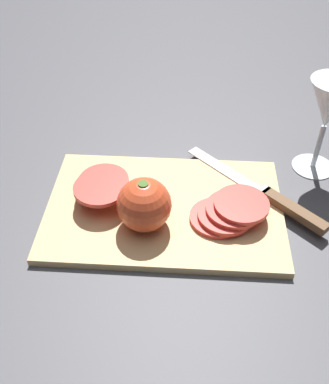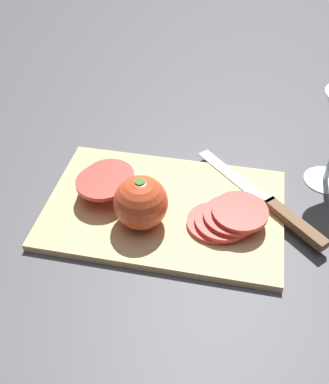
# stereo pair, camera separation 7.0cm
# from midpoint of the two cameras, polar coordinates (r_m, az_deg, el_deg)

# --- Properties ---
(ground_plane) EXTENTS (3.00, 3.00, 0.00)m
(ground_plane) POSITION_cam_midpoint_polar(r_m,az_deg,el_deg) (0.71, 4.42, -4.32)
(ground_plane) COLOR #4C4C51
(cutting_board) EXTENTS (0.38, 0.25, 0.01)m
(cutting_board) POSITION_cam_midpoint_polar(r_m,az_deg,el_deg) (0.72, 2.76, -2.26)
(cutting_board) COLOR tan
(cutting_board) RESTS_ON ground_plane
(whole_tomato) EXTENTS (0.08, 0.08, 0.08)m
(whole_tomato) POSITION_cam_midpoint_polar(r_m,az_deg,el_deg) (0.66, -0.04, -1.49)
(whole_tomato) COLOR #DB4C28
(whole_tomato) RESTS_ON cutting_board
(knife) EXTENTS (0.22, 0.21, 0.01)m
(knife) POSITION_cam_midpoint_polar(r_m,az_deg,el_deg) (0.73, 17.25, -2.61)
(knife) COLOR silver
(knife) RESTS_ON cutting_board
(tomato_slice_stack_near) EXTENTS (0.12, 0.10, 0.03)m
(tomato_slice_stack_near) POSITION_cam_midpoint_polar(r_m,az_deg,el_deg) (0.69, 10.84, -3.33)
(tomato_slice_stack_near) COLOR #D63D33
(tomato_slice_stack_near) RESTS_ON cutting_board
(tomato_slice_stack_far) EXTENTS (0.09, 0.13, 0.04)m
(tomato_slice_stack_far) POSITION_cam_midpoint_polar(r_m,az_deg,el_deg) (0.74, -4.77, 1.56)
(tomato_slice_stack_far) COLOR #D63D33
(tomato_slice_stack_far) RESTS_ON cutting_board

